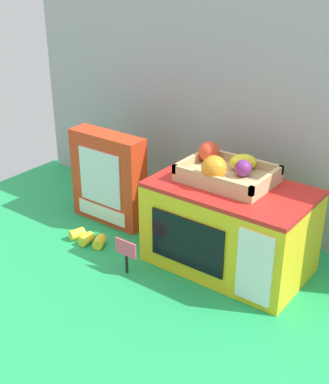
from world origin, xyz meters
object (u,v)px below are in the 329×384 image
(price_sign, at_px, (126,252))
(cookie_set_box, at_px, (108,178))
(food_groups_crate, at_px, (225,170))
(loose_toy_banana, at_px, (88,238))
(toy_microwave, at_px, (229,227))

(price_sign, bearing_deg, cookie_set_box, 140.27)
(food_groups_crate, xyz_separation_m, loose_toy_banana, (-0.36, -0.17, -0.25))
(price_sign, xyz_separation_m, loose_toy_banana, (-0.20, 0.05, -0.05))
(cookie_set_box, distance_m, price_sign, 0.32)
(cookie_set_box, relative_size, price_sign, 2.93)
(cookie_set_box, bearing_deg, toy_microwave, -0.28)
(food_groups_crate, distance_m, price_sign, 0.34)
(toy_microwave, distance_m, food_groups_crate, 0.16)
(toy_microwave, relative_size, food_groups_crate, 1.78)
(food_groups_crate, distance_m, cookie_set_box, 0.42)
(cookie_set_box, height_order, loose_toy_banana, cookie_set_box)
(loose_toy_banana, bearing_deg, price_sign, -14.24)
(toy_microwave, distance_m, loose_toy_banana, 0.44)
(cookie_set_box, height_order, price_sign, cookie_set_box)
(food_groups_crate, height_order, loose_toy_banana, food_groups_crate)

